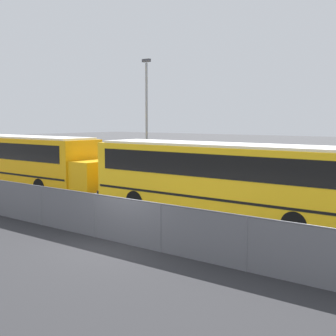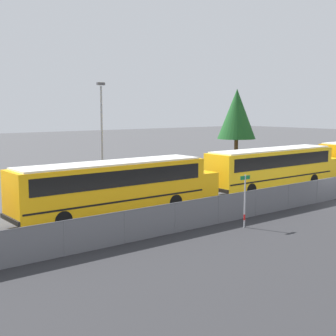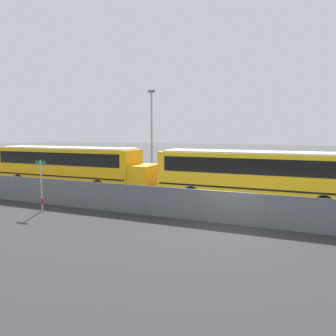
% 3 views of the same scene
% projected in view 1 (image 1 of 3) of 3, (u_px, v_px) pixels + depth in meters
% --- Properties ---
extents(ground_plane, '(200.00, 200.00, 0.00)m').
position_uv_depth(ground_plane, '(126.00, 244.00, 15.48)').
color(ground_plane, '#424244').
extents(fence, '(111.44, 0.07, 1.55)m').
position_uv_depth(fence, '(126.00, 221.00, 15.39)').
color(fence, '#9EA0A5').
rests_on(fence, ground_plane).
extents(school_bus_2, '(13.53, 2.56, 3.14)m').
position_uv_depth(school_bus_2, '(21.00, 157.00, 27.83)').
color(school_bus_2, orange).
rests_on(school_bus_2, ground_plane).
extents(school_bus_3, '(13.53, 2.56, 3.14)m').
position_uv_depth(school_bus_3, '(228.00, 175.00, 18.98)').
color(school_bus_3, yellow).
rests_on(school_bus_3, ground_plane).
extents(light_pole, '(0.60, 0.24, 8.09)m').
position_uv_depth(light_pole, '(147.00, 115.00, 31.27)').
color(light_pole, gray).
rests_on(light_pole, ground_plane).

